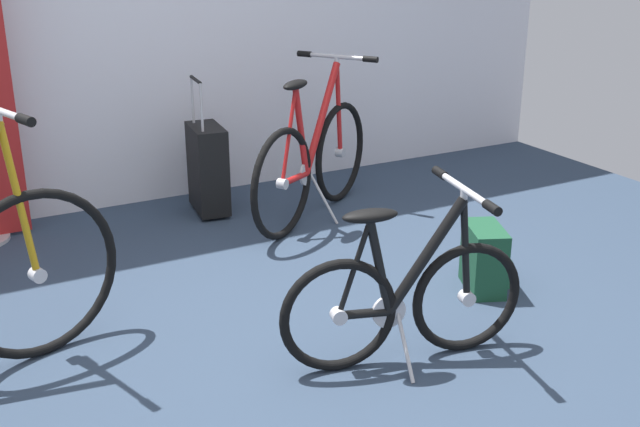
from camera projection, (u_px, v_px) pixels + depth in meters
ground_plane at (325, 370)px, 3.10m from camera, size 6.16×6.16×0.00m
folding_bike_foreground at (404, 296)px, 3.08m from camera, size 1.01×0.53×0.73m
display_bike_left at (313, 160)px, 4.60m from camera, size 1.15×0.80×0.94m
rolling_suitcase at (208, 168)px, 4.71m from camera, size 0.22×0.38×0.83m
backpack_on_floor at (485, 259)px, 3.74m from camera, size 0.27×0.33×0.32m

